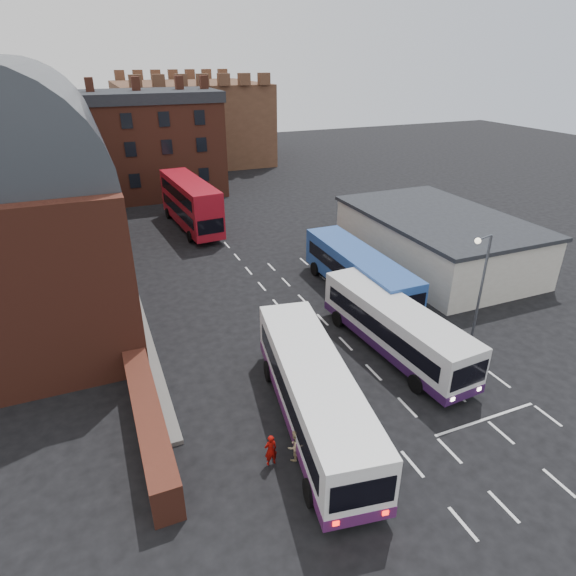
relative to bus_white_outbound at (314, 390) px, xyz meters
name	(u,v)px	position (x,y,z in m)	size (l,w,h in m)	color
ground	(365,408)	(2.89, 0.03, -1.98)	(180.00, 180.00, 0.00)	black
railway_station	(17,190)	(-12.61, 21.03, 5.66)	(12.00, 28.00, 16.00)	#602B1E
forecourt_wall	(149,422)	(-7.31, 2.03, -1.08)	(1.20, 10.00, 1.80)	#602B1E
cream_building	(436,239)	(17.89, 14.03, 0.18)	(10.40, 16.40, 4.25)	beige
brick_terrace	(127,151)	(-3.11, 46.03, 3.52)	(22.00, 10.00, 11.00)	brown
castle_keep	(190,122)	(8.89, 66.03, 4.02)	(22.00, 22.00, 12.00)	brown
bus_white_outbound	(314,390)	(0.00, 0.00, 0.00)	(4.73, 12.56, 3.35)	white
bus_white_inbound	(395,325)	(7.03, 3.82, -0.14)	(3.50, 11.57, 3.11)	silver
bus_blue	(358,270)	(8.89, 11.20, -0.02)	(3.12, 12.17, 3.32)	#274D9A
bus_red_double	(191,203)	(1.03, 30.85, 0.62)	(3.79, 12.41, 4.89)	#A3111F
street_lamp	(480,283)	(11.24, 2.18, 2.47)	(1.46, 0.56, 7.37)	#4D5057
pedestrian_red	(271,450)	(-2.76, -1.58, -1.20)	(0.57, 0.37, 1.56)	#880804
pedestrian_beige	(295,445)	(-1.71, -1.72, -1.21)	(0.75, 0.58, 1.54)	#C9B382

